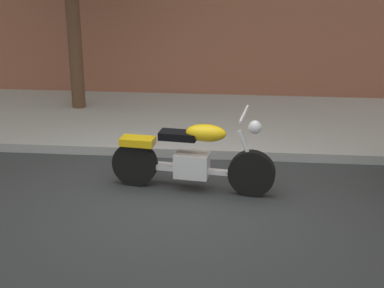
% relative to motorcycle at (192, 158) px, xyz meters
% --- Properties ---
extents(ground_plane, '(60.00, 60.00, 0.00)m').
position_rel_motorcycle_xyz_m(ground_plane, '(-0.17, -0.31, -0.44)').
color(ground_plane, '#303335').
extents(sidewalk, '(23.62, 3.30, 0.14)m').
position_rel_motorcycle_xyz_m(sidewalk, '(-0.17, 2.77, -0.37)').
color(sidewalk, '#A2A2A2').
rests_on(sidewalk, ground).
extents(motorcycle, '(2.15, 0.71, 1.10)m').
position_rel_motorcycle_xyz_m(motorcycle, '(0.00, 0.00, 0.00)').
color(motorcycle, black).
rests_on(motorcycle, ground).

